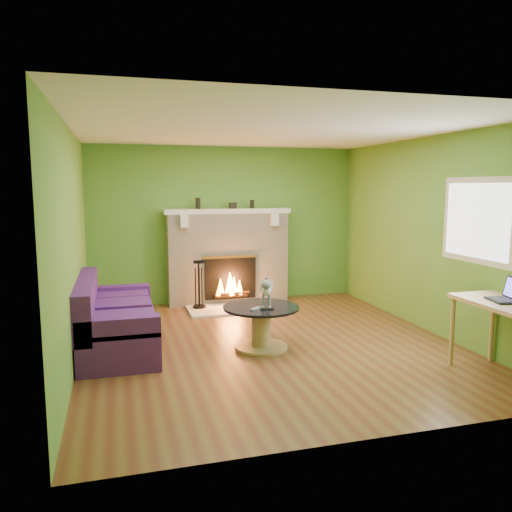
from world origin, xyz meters
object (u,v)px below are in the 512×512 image
(sofa, at_px, (113,321))
(coffee_table, at_px, (261,324))
(desk, at_px, (508,312))
(cat, at_px, (266,290))

(sofa, bearing_deg, coffee_table, -15.53)
(desk, bearing_deg, coffee_table, 142.44)
(sofa, xyz_separation_m, coffee_table, (1.72, -0.48, -0.03))
(sofa, height_order, coffee_table, sofa)
(sofa, distance_m, coffee_table, 1.78)
(desk, xyz_separation_m, cat, (-2.01, 1.66, -0.00))
(coffee_table, bearing_deg, cat, 32.01)
(cat, bearing_deg, desk, -22.03)
(sofa, height_order, cat, cat)
(desk, bearing_deg, sofa, 151.29)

